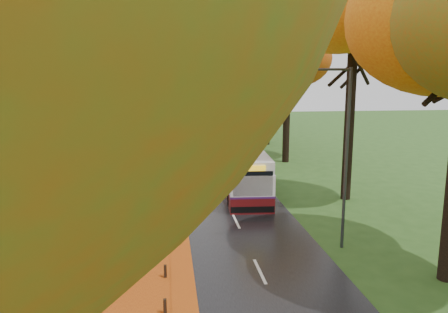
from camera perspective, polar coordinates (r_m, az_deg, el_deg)
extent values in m
cube|color=black|center=(35.79, -1.63, -1.72)|extent=(6.50, 90.00, 0.04)
cube|color=silver|center=(35.79, -1.63, -1.69)|extent=(0.12, 90.00, 0.01)
cube|color=maroon|center=(36.05, -16.02, -2.07)|extent=(12.00, 90.00, 0.02)
cube|color=#C15E13|center=(35.62, -6.52, -1.81)|extent=(0.90, 90.00, 0.01)
cylinder|color=black|center=(16.03, -19.56, -2.22)|extent=(0.60, 0.60, 8.58)
ellipsoid|color=orange|center=(15.79, -20.82, 17.12)|extent=(9.20, 9.20, 7.18)
cylinder|color=black|center=(26.78, -16.01, 3.57)|extent=(0.60, 0.60, 9.15)
ellipsoid|color=orange|center=(26.72, -16.66, 15.82)|extent=(8.00, 8.00, 6.24)
cylinder|color=black|center=(36.64, -12.74, 4.61)|extent=(0.60, 0.60, 8.00)
ellipsoid|color=orange|center=(36.47, -13.07, 12.45)|extent=(9.20, 9.20, 7.18)
cylinder|color=black|center=(48.58, -12.18, 6.40)|extent=(0.60, 0.60, 8.58)
ellipsoid|color=orange|center=(48.50, -12.44, 12.73)|extent=(8.00, 8.00, 6.24)
cylinder|color=black|center=(59.47, -10.75, 7.47)|extent=(0.60, 0.60, 9.15)
ellipsoid|color=orange|center=(59.44, -10.95, 12.98)|extent=(9.20, 9.20, 7.18)
cylinder|color=black|center=(69.50, -10.77, 7.42)|extent=(0.60, 0.60, 8.00)
ellipsoid|color=orange|center=(69.42, -10.91, 11.55)|extent=(8.00, 8.00, 6.24)
cylinder|color=black|center=(27.73, 16.02, 3.86)|extent=(0.60, 0.60, 9.22)
ellipsoid|color=#B5610D|center=(27.69, 16.65, 15.78)|extent=(8.20, 8.20, 6.40)
cylinder|color=black|center=(38.87, 8.17, 5.24)|extent=(0.60, 0.60, 8.19)
ellipsoid|color=#B5610D|center=(38.73, 8.38, 12.80)|extent=(9.20, 9.20, 7.18)
cylinder|color=black|center=(48.66, 5.72, 6.67)|extent=(0.60, 0.60, 8.70)
ellipsoid|color=#B5610D|center=(48.59, 5.84, 13.08)|extent=(8.20, 8.20, 6.40)
cylinder|color=black|center=(59.28, 2.75, 7.66)|extent=(0.60, 0.60, 9.22)
ellipsoid|color=#B5610D|center=(59.26, 2.80, 13.23)|extent=(9.20, 9.20, 7.18)
cylinder|color=black|center=(71.23, 1.52, 7.76)|extent=(0.60, 0.60, 8.19)
ellipsoid|color=#B5610D|center=(71.15, 1.54, 11.88)|extent=(8.20, 8.20, 6.40)
cube|color=black|center=(15.14, -7.71, -18.84)|extent=(0.11, 0.11, 0.52)
cube|color=black|center=(17.45, -7.68, -14.64)|extent=(0.11, 0.11, 0.52)
cube|color=black|center=(19.83, -7.65, -11.44)|extent=(0.11, 0.11, 0.52)
cube|color=black|center=(22.26, -7.63, -8.93)|extent=(0.11, 0.11, 0.52)
cube|color=black|center=(24.73, -7.62, -6.92)|extent=(0.11, 0.11, 0.52)
cube|color=black|center=(27.22, -7.61, -5.28)|extent=(0.11, 0.11, 0.52)
cylinder|color=#333538|center=(19.72, 15.66, -0.53)|extent=(0.14, 0.14, 8.00)
cylinder|color=#333538|center=(18.96, 13.14, 11.02)|extent=(2.20, 0.11, 0.11)
cube|color=#333538|center=(18.61, 9.89, 10.78)|extent=(0.35, 0.18, 0.14)
cylinder|color=#333538|center=(40.69, 3.55, 5.43)|extent=(0.14, 0.14, 8.00)
cylinder|color=#333538|center=(40.33, 2.05, 10.95)|extent=(2.20, 0.11, 0.11)
cube|color=#333538|center=(40.16, 0.47, 10.78)|extent=(0.35, 0.18, 0.14)
cylinder|color=#333538|center=(62.37, -0.29, 7.26)|extent=(0.14, 0.14, 8.00)
cylinder|color=#333538|center=(62.14, -1.32, 10.84)|extent=(2.20, 0.11, 0.11)
cube|color=#333538|center=(62.03, -2.35, 10.73)|extent=(0.35, 0.18, 0.14)
cube|color=#520C0E|center=(29.61, 2.40, -3.43)|extent=(3.19, 11.13, 0.90)
cube|color=white|center=(29.36, 2.41, -1.35)|extent=(3.19, 11.13, 1.30)
cube|color=white|center=(29.17, 2.43, 0.58)|extent=(3.13, 10.91, 0.70)
cube|color=#41195A|center=(29.49, 2.40, -2.48)|extent=(3.21, 11.15, 0.12)
cube|color=black|center=(29.28, 2.42, -0.58)|extent=(3.17, 10.25, 0.85)
cube|color=black|center=(24.03, 3.80, -3.58)|extent=(2.20, 0.20, 1.40)
cube|color=yellow|center=(23.83, 3.83, -1.55)|extent=(1.38, 0.15, 0.28)
cube|color=black|center=(24.45, 3.75, -6.91)|extent=(2.45, 0.28, 0.35)
cylinder|color=black|center=(25.90, 0.78, -5.37)|extent=(0.34, 1.02, 1.00)
cylinder|color=black|center=(26.17, 5.74, -5.25)|extent=(0.34, 1.02, 1.00)
cylinder|color=black|center=(32.71, -0.18, -1.97)|extent=(0.34, 1.02, 1.00)
cylinder|color=black|center=(32.92, 3.74, -1.91)|extent=(0.34, 1.02, 1.00)
imported|color=silver|center=(41.47, -5.72, 1.00)|extent=(2.03, 4.43, 1.47)
imported|color=#989AA0|center=(46.48, -5.61, 2.08)|extent=(3.09, 4.90, 1.53)
imported|color=black|center=(56.00, -6.17, 3.32)|extent=(1.76, 3.94, 1.12)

